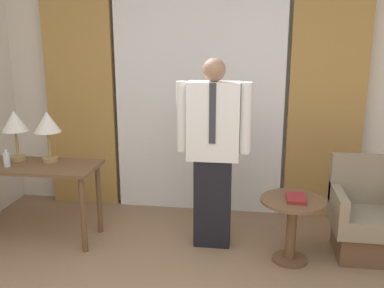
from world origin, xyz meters
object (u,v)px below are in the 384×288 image
person (213,148)px  side_table (292,219)px  table_lamp_right (47,125)px  bottle_near_edge (7,160)px  table_lamp_left (15,124)px  desk (29,176)px  book (296,198)px  armchair (366,220)px

person → side_table: 0.90m
table_lamp_right → bottle_near_edge: bearing=-146.4°
table_lamp_right → table_lamp_left: bearing=180.0°
desk → person: bearing=3.4°
person → book: size_ratio=7.22×
table_lamp_left → bottle_near_edge: size_ratio=2.98×
armchair → book: bearing=-160.2°
table_lamp_right → bottle_near_edge: (-0.31, -0.21, -0.29)m
bottle_near_edge → armchair: (3.21, 0.21, -0.48)m
armchair → person: bearing=-179.4°
table_lamp_right → bottle_near_edge: size_ratio=2.98×
side_table → book: (0.02, -0.01, 0.20)m
bottle_near_edge → book: size_ratio=0.68×
desk → table_lamp_right: (0.16, 0.12, 0.46)m
table_lamp_right → person: 1.55m
book → bottle_near_edge: bearing=179.5°
desk → table_lamp_right: bearing=36.0°
desk → side_table: (2.40, -0.10, -0.24)m
desk → table_lamp_right: size_ratio=2.72×
bottle_near_edge → armchair: 3.25m
bottle_near_edge → armchair: bottle_near_edge is taller
table_lamp_left → bottle_near_edge: bearing=-87.4°
book → desk: bearing=177.3°
table_lamp_left → armchair: (3.22, -0.00, -0.76)m
person → armchair: (1.35, 0.02, -0.60)m
desk → bottle_near_edge: (-0.15, -0.09, 0.18)m
person → book: person is taller
bottle_near_edge → book: (2.57, -0.02, -0.22)m
table_lamp_right → armchair: bearing=-0.0°
desk → table_lamp_left: bearing=144.0°
armchair → side_table: bearing=-161.5°
table_lamp_left → side_table: (2.56, -0.22, -0.70)m
bottle_near_edge → person: 1.87m
table_lamp_right → armchair: size_ratio=0.56×
table_lamp_left → person: (1.87, -0.02, -0.16)m
book → table_lamp_right: bearing=174.2°
desk → bottle_near_edge: bearing=-149.0°
table_lamp_left → bottle_near_edge: table_lamp_left is taller
table_lamp_left → side_table: table_lamp_left is taller
desk → table_lamp_left: size_ratio=2.72×
table_lamp_left → person: size_ratio=0.28×
desk → table_lamp_left: 0.51m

